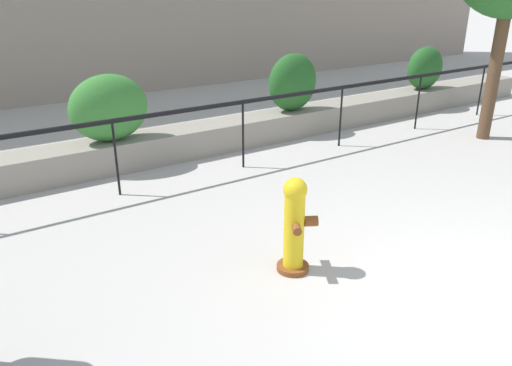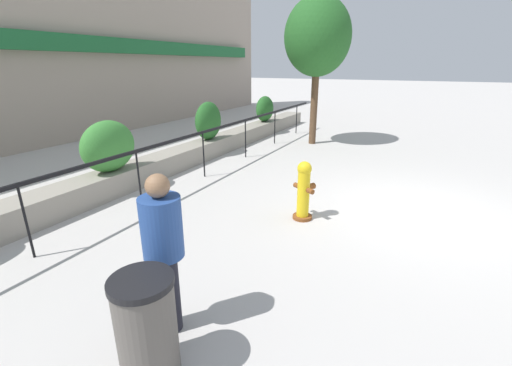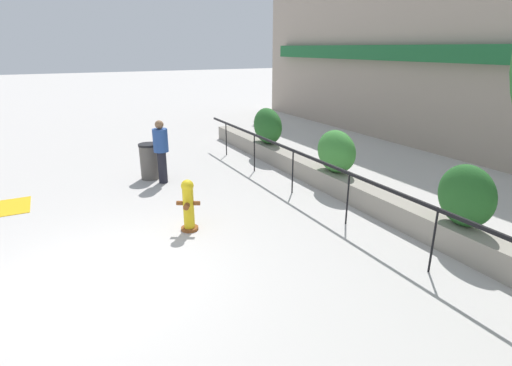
{
  "view_description": "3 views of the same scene",
  "coord_description": "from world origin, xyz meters",
  "px_view_note": "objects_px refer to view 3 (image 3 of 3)",
  "views": [
    {
      "loc": [
        -4.13,
        -1.86,
        2.96
      ],
      "look_at": [
        -0.98,
        2.99,
        0.58
      ],
      "focal_mm": 35.0,
      "sensor_mm": 36.0,
      "label": 1
    },
    {
      "loc": [
        -6.7,
        0.02,
        2.67
      ],
      "look_at": [
        -0.97,
        2.95,
        0.43
      ],
      "focal_mm": 24.0,
      "sensor_mm": 36.0,
      "label": 2
    },
    {
      "loc": [
        6.01,
        -0.31,
        3.54
      ],
      "look_at": [
        -1.53,
        3.54,
        0.66
      ],
      "focal_mm": 28.0,
      "sensor_mm": 36.0,
      "label": 3
    }
  ],
  "objects_px": {
    "fire_hydrant": "(188,205)",
    "trash_bin": "(150,161)",
    "hedge_bush_2": "(466,196)",
    "hedge_bush_0": "(267,126)",
    "pedestrian": "(161,148)",
    "hedge_bush_1": "(336,151)"
  },
  "relations": [
    {
      "from": "hedge_bush_1",
      "to": "fire_hydrant",
      "type": "height_order",
      "value": "hedge_bush_1"
    },
    {
      "from": "fire_hydrant",
      "to": "trash_bin",
      "type": "height_order",
      "value": "fire_hydrant"
    },
    {
      "from": "hedge_bush_2",
      "to": "trash_bin",
      "type": "relative_size",
      "value": 1.12
    },
    {
      "from": "pedestrian",
      "to": "fire_hydrant",
      "type": "bearing_deg",
      "value": -5.46
    },
    {
      "from": "fire_hydrant",
      "to": "trash_bin",
      "type": "relative_size",
      "value": 1.07
    },
    {
      "from": "hedge_bush_0",
      "to": "fire_hydrant",
      "type": "bearing_deg",
      "value": -44.12
    },
    {
      "from": "hedge_bush_1",
      "to": "hedge_bush_2",
      "type": "distance_m",
      "value": 3.68
    },
    {
      "from": "hedge_bush_2",
      "to": "fire_hydrant",
      "type": "relative_size",
      "value": 1.04
    },
    {
      "from": "fire_hydrant",
      "to": "pedestrian",
      "type": "height_order",
      "value": "pedestrian"
    },
    {
      "from": "hedge_bush_2",
      "to": "hedge_bush_0",
      "type": "bearing_deg",
      "value": 180.0
    },
    {
      "from": "pedestrian",
      "to": "hedge_bush_2",
      "type": "bearing_deg",
      "value": 31.23
    },
    {
      "from": "hedge_bush_1",
      "to": "hedge_bush_0",
      "type": "bearing_deg",
      "value": 180.0
    },
    {
      "from": "hedge_bush_2",
      "to": "fire_hydrant",
      "type": "distance_m",
      "value": 5.17
    },
    {
      "from": "pedestrian",
      "to": "hedge_bush_1",
      "type": "bearing_deg",
      "value": 55.46
    },
    {
      "from": "hedge_bush_1",
      "to": "fire_hydrant",
      "type": "xyz_separation_m",
      "value": [
        0.62,
        -4.14,
        -0.49
      ]
    },
    {
      "from": "hedge_bush_0",
      "to": "hedge_bush_2",
      "type": "distance_m",
      "value": 7.32
    },
    {
      "from": "hedge_bush_0",
      "to": "hedge_bush_2",
      "type": "xyz_separation_m",
      "value": [
        7.32,
        0.0,
        -0.02
      ]
    },
    {
      "from": "fire_hydrant",
      "to": "hedge_bush_1",
      "type": "bearing_deg",
      "value": 98.47
    },
    {
      "from": "hedge_bush_1",
      "to": "trash_bin",
      "type": "bearing_deg",
      "value": -127.99
    },
    {
      "from": "hedge_bush_0",
      "to": "trash_bin",
      "type": "distance_m",
      "value": 4.12
    },
    {
      "from": "hedge_bush_0",
      "to": "fire_hydrant",
      "type": "distance_m",
      "value": 5.97
    },
    {
      "from": "hedge_bush_1",
      "to": "trash_bin",
      "type": "relative_size",
      "value": 1.26
    }
  ]
}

